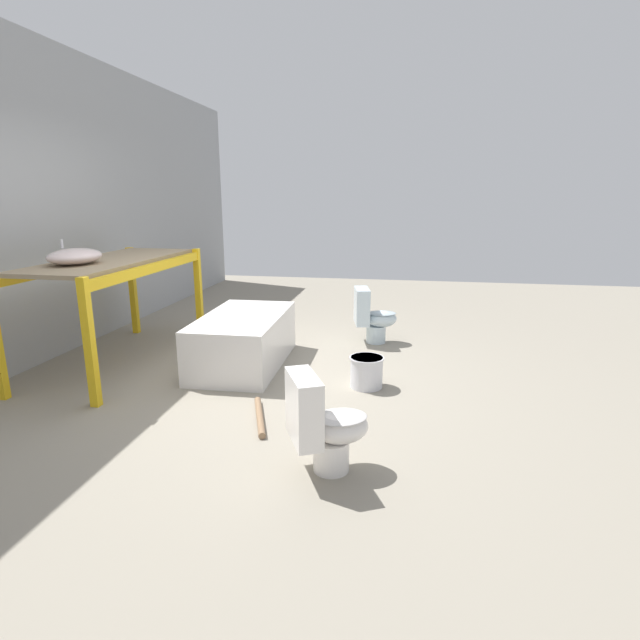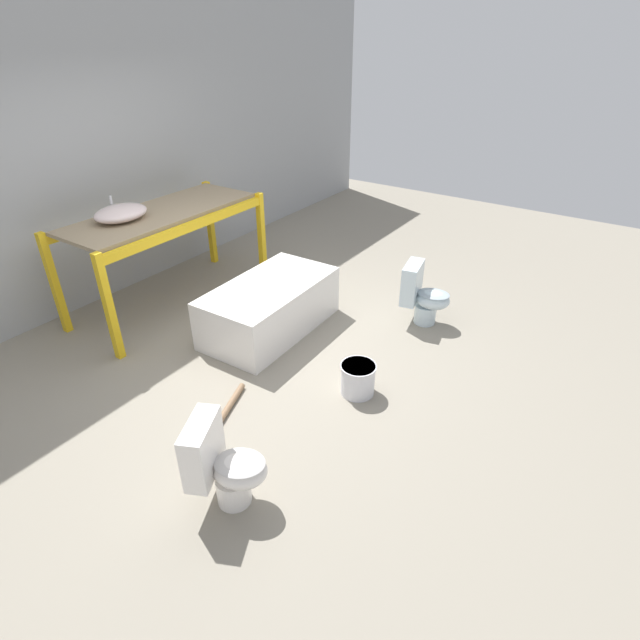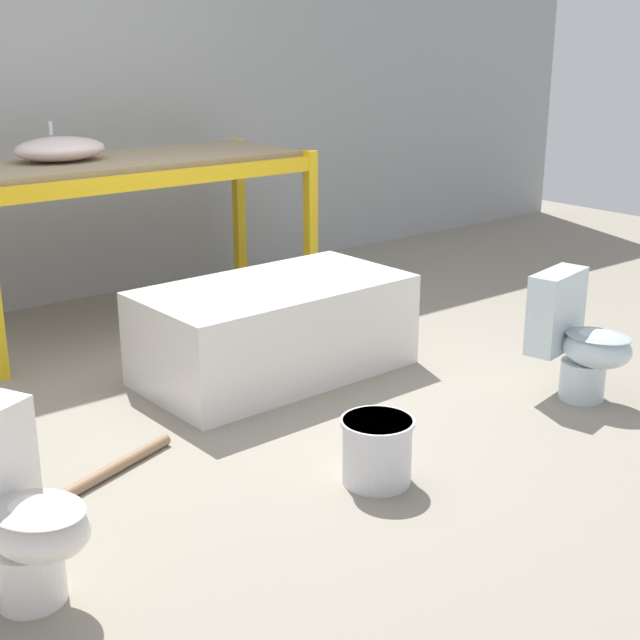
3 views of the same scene
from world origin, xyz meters
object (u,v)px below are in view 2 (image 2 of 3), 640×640
Objects in this scene: bathtub_main at (270,304)px; sink_basin at (121,213)px; toilet_far at (423,295)px; toilet_near at (223,465)px; bucket_white at (358,378)px.

sink_basin is at bearing 110.10° from bathtub_main.
toilet_far is (1.00, -1.21, 0.02)m from bathtub_main.
toilet_near is 2.09× the size of bucket_white.
sink_basin reaches higher than toilet_far.
bathtub_main is 2.29× the size of toilet_near.
sink_basin reaches higher than bathtub_main.
toilet_far is at bearing -51.88° from bathtub_main.
toilet_far is (2.86, -0.09, 0.00)m from toilet_near.
bathtub_main is at bearing 5.79° from toilet_near.
toilet_near is (-1.86, -1.13, 0.02)m from bathtub_main.
sink_basin is 0.37× the size of bathtub_main.
bathtub_main is 4.78× the size of bucket_white.
sink_basin reaches higher than toilet_near.
toilet_near and toilet_far have the same top height.
toilet_near is at bearing 174.38° from bucket_white.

